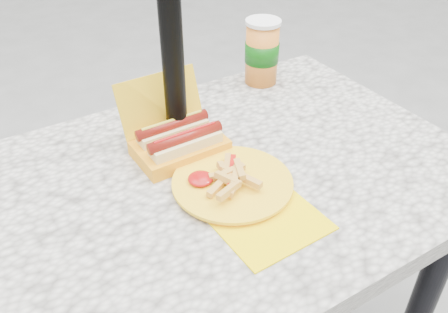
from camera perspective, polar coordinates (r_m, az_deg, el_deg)
picnic_table at (r=1.12m, az=-1.43°, el=-6.76°), size 1.20×0.80×0.75m
hotdog_box at (r=1.11m, az=-5.55°, el=2.05°), size 0.21×0.19×0.16m
fries_plate at (r=1.01m, az=1.21°, el=-3.44°), size 0.26×0.35×0.05m
soda_cup at (r=1.40m, az=4.58°, el=12.44°), size 0.10×0.10×0.19m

